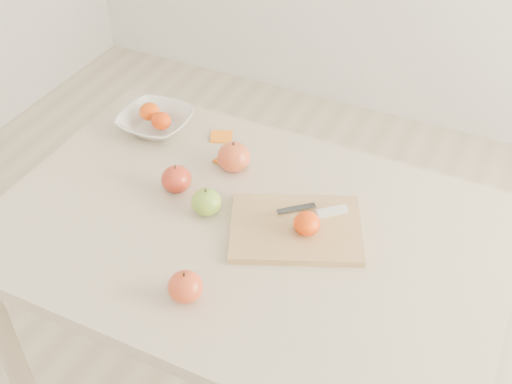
% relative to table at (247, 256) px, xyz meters
% --- Properties ---
extents(table, '(1.20, 0.80, 0.75)m').
position_rel_table_xyz_m(table, '(0.00, 0.00, 0.00)').
color(table, '#C6B596').
rests_on(table, ground).
extents(cutting_board, '(0.37, 0.33, 0.02)m').
position_rel_table_xyz_m(cutting_board, '(0.11, 0.04, 0.11)').
color(cutting_board, tan).
rests_on(cutting_board, table).
extents(board_tangerine, '(0.06, 0.06, 0.05)m').
position_rel_table_xyz_m(board_tangerine, '(0.14, 0.03, 0.14)').
color(board_tangerine, '#DE4407').
rests_on(board_tangerine, cutting_board).
extents(fruit_bowl, '(0.20, 0.20, 0.05)m').
position_rel_table_xyz_m(fruit_bowl, '(-0.41, 0.25, 0.12)').
color(fruit_bowl, silver).
rests_on(fruit_bowl, table).
extents(bowl_tangerine_near, '(0.06, 0.06, 0.05)m').
position_rel_table_xyz_m(bowl_tangerine_near, '(-0.43, 0.26, 0.14)').
color(bowl_tangerine_near, '#E04507').
rests_on(bowl_tangerine_near, fruit_bowl).
extents(bowl_tangerine_far, '(0.06, 0.06, 0.05)m').
position_rel_table_xyz_m(bowl_tangerine_far, '(-0.38, 0.23, 0.14)').
color(bowl_tangerine_far, red).
rests_on(bowl_tangerine_far, fruit_bowl).
extents(orange_peel_a, '(0.07, 0.06, 0.01)m').
position_rel_table_xyz_m(orange_peel_a, '(-0.22, 0.29, 0.10)').
color(orange_peel_a, orange).
rests_on(orange_peel_a, table).
extents(orange_peel_b, '(0.05, 0.04, 0.01)m').
position_rel_table_xyz_m(orange_peel_b, '(-0.17, 0.19, 0.10)').
color(orange_peel_b, '#DF5F0F').
rests_on(orange_peel_b, table).
extents(paring_knife, '(0.15, 0.10, 0.01)m').
position_rel_table_xyz_m(paring_knife, '(0.16, 0.11, 0.12)').
color(paring_knife, white).
rests_on(paring_knife, cutting_board).
extents(apple_green, '(0.07, 0.07, 0.07)m').
position_rel_table_xyz_m(apple_green, '(-0.11, 0.00, 0.13)').
color(apple_green, '#659F22').
rests_on(apple_green, table).
extents(apple_red_b, '(0.08, 0.08, 0.07)m').
position_rel_table_xyz_m(apple_red_b, '(-0.22, 0.05, 0.13)').
color(apple_red_b, maroon).
rests_on(apple_red_b, table).
extents(apple_red_e, '(0.07, 0.07, 0.07)m').
position_rel_table_xyz_m(apple_red_e, '(-0.02, -0.25, 0.13)').
color(apple_red_e, '#9D0E0C').
rests_on(apple_red_e, table).
extents(apple_red_a, '(0.09, 0.09, 0.08)m').
position_rel_table_xyz_m(apple_red_a, '(-0.13, 0.18, 0.14)').
color(apple_red_a, '#A12018').
rests_on(apple_red_a, table).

